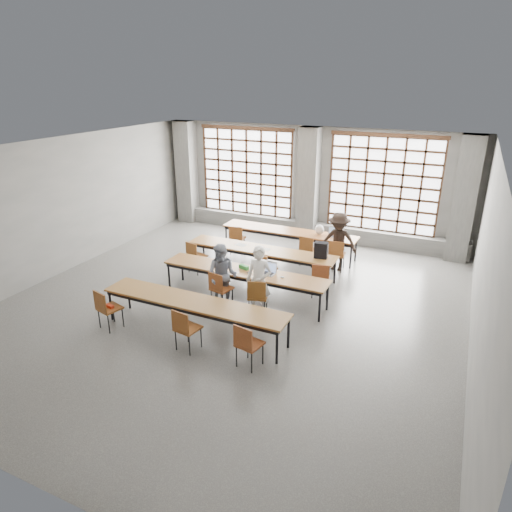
{
  "coord_description": "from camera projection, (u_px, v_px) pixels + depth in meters",
  "views": [
    {
      "loc": [
        4.45,
        -8.25,
        4.9
      ],
      "look_at": [
        0.43,
        0.4,
        1.13
      ],
      "focal_mm": 32.0,
      "sensor_mm": 36.0,
      "label": 1
    }
  ],
  "objects": [
    {
      "name": "chair_front_left",
      "position": [
        219.0,
        286.0,
        10.18
      ],
      "size": [
        0.5,
        0.5,
        0.88
      ],
      "color": "brown",
      "rests_on": "floor"
    },
    {
      "name": "wall_left",
      "position": [
        60.0,
        207.0,
        11.82
      ],
      "size": [
        0.0,
        11.0,
        11.0
      ],
      "primitive_type": "plane",
      "rotation": [
        1.57,
        0.0,
        1.57
      ],
      "color": "#5F5F5C",
      "rests_on": "floor"
    },
    {
      "name": "paper_sheet_c",
      "position": [
        264.0,
        249.0,
        11.79
      ],
      "size": [
        0.33,
        0.26,
        0.0
      ],
      "primitive_type": "cube",
      "rotation": [
        0.0,
        0.0,
        0.17
      ],
      "color": "silver",
      "rests_on": "desk_row_b"
    },
    {
      "name": "column_right",
      "position": [
        464.0,
        200.0,
        12.5
      ],
      "size": [
        0.6,
        0.55,
        3.5
      ],
      "primitive_type": "cube",
      "color": "#4F504D",
      "rests_on": "floor"
    },
    {
      "name": "chair_near_left",
      "position": [
        106.0,
        306.0,
        9.3
      ],
      "size": [
        0.51,
        0.52,
        0.88
      ],
      "color": "brown",
      "rests_on": "floor"
    },
    {
      "name": "wall_right",
      "position": [
        485.0,
        271.0,
        7.9
      ],
      "size": [
        0.0,
        11.0,
        11.0
      ],
      "primitive_type": "plane",
      "rotation": [
        1.57,
        0.0,
        -1.57
      ],
      "color": "#5F5F5C",
      "rests_on": "floor"
    },
    {
      "name": "desk_row_a",
      "position": [
        289.0,
        233.0,
        13.25
      ],
      "size": [
        4.0,
        0.7,
        0.73
      ],
      "color": "brown",
      "rests_on": "floor"
    },
    {
      "name": "column_mid",
      "position": [
        309.0,
        184.0,
        14.26
      ],
      "size": [
        0.6,
        0.55,
        3.5
      ],
      "primitive_type": "cube",
      "color": "#4F504D",
      "rests_on": "floor"
    },
    {
      "name": "chair_back_mid",
      "position": [
        308.0,
        248.0,
        12.45
      ],
      "size": [
        0.44,
        0.44,
        0.88
      ],
      "color": "brown",
      "rests_on": "floor"
    },
    {
      "name": "mouse",
      "position": [
        282.0,
        277.0,
        10.11
      ],
      "size": [
        0.11,
        0.08,
        0.04
      ],
      "primitive_type": "ellipsoid",
      "rotation": [
        0.0,
        0.0,
        -0.12
      ],
      "color": "silver",
      "rests_on": "desk_row_c"
    },
    {
      "name": "desk_row_b",
      "position": [
        261.0,
        251.0,
        11.86
      ],
      "size": [
        4.0,
        0.7,
        0.73
      ],
      "color": "brown",
      "rests_on": "floor"
    },
    {
      "name": "chair_front_right",
      "position": [
        257.0,
        294.0,
        9.81
      ],
      "size": [
        0.52,
        0.52,
        0.88
      ],
      "color": "brown",
      "rests_on": "floor"
    },
    {
      "name": "chair_mid_centre",
      "position": [
        264.0,
        266.0,
        11.23
      ],
      "size": [
        0.53,
        0.53,
        0.88
      ],
      "color": "brown",
      "rests_on": "floor"
    },
    {
      "name": "student_male",
      "position": [
        259.0,
        281.0,
        9.83
      ],
      "size": [
        0.6,
        0.42,
        1.57
      ],
      "primitive_type": "imported",
      "rotation": [
        0.0,
        0.0,
        0.07
      ],
      "color": "white",
      "rests_on": "floor"
    },
    {
      "name": "green_box",
      "position": [
        244.0,
        267.0,
        10.58
      ],
      "size": [
        0.27,
        0.17,
        0.09
      ],
      "primitive_type": "cube",
      "rotation": [
        0.0,
        0.0,
        -0.33
      ],
      "color": "#2A8234",
      "rests_on": "desk_row_c"
    },
    {
      "name": "column_left",
      "position": [
        187.0,
        172.0,
        16.03
      ],
      "size": [
        0.6,
        0.55,
        3.5
      ],
      "primitive_type": "cube",
      "color": "#4F504D",
      "rests_on": "floor"
    },
    {
      "name": "phone",
      "position": [
        249.0,
        273.0,
        10.35
      ],
      "size": [
        0.14,
        0.1,
        0.01
      ],
      "primitive_type": "cube",
      "rotation": [
        0.0,
        0.0,
        -0.33
      ],
      "color": "black",
      "rests_on": "desk_row_c"
    },
    {
      "name": "chair_back_right",
      "position": [
        337.0,
        252.0,
        12.13
      ],
      "size": [
        0.46,
        0.46,
        0.88
      ],
      "color": "brown",
      "rests_on": "floor"
    },
    {
      "name": "window_right",
      "position": [
        383.0,
        185.0,
        13.5
      ],
      "size": [
        3.32,
        0.12,
        3.0
      ],
      "color": "white",
      "rests_on": "wall_back"
    },
    {
      "name": "student_female",
      "position": [
        222.0,
        276.0,
        10.2
      ],
      "size": [
        0.79,
        0.66,
        1.48
      ],
      "primitive_type": "imported",
      "rotation": [
        0.0,
        0.0,
        0.14
      ],
      "color": "#18284A",
      "rests_on": "floor"
    },
    {
      "name": "floor",
      "position": [
        232.0,
        305.0,
        10.5
      ],
      "size": [
        11.0,
        11.0,
        0.0
      ],
      "primitive_type": "plane",
      "color": "#4F4F4C",
      "rests_on": "ground"
    },
    {
      "name": "red_pouch",
      "position": [
        110.0,
        306.0,
        9.37
      ],
      "size": [
        0.21,
        0.11,
        0.06
      ],
      "primitive_type": "cube",
      "rotation": [
        0.0,
        0.0,
        -0.17
      ],
      "color": "#B02D15",
      "rests_on": "chair_near_left"
    },
    {
      "name": "student_back",
      "position": [
        338.0,
        242.0,
        12.15
      ],
      "size": [
        1.05,
        0.63,
        1.59
      ],
      "primitive_type": "imported",
      "rotation": [
        0.0,
        0.0,
        0.04
      ],
      "color": "black",
      "rests_on": "floor"
    },
    {
      "name": "chair_back_left",
      "position": [
        237.0,
        237.0,
        13.31
      ],
      "size": [
        0.5,
        0.5,
        0.88
      ],
      "color": "brown",
      "rests_on": "floor"
    },
    {
      "name": "window_left",
      "position": [
        247.0,
        173.0,
        15.26
      ],
      "size": [
        3.32,
        0.12,
        3.0
      ],
      "color": "white",
      "rests_on": "wall_back"
    },
    {
      "name": "desk_row_c",
      "position": [
        244.0,
        273.0,
        10.53
      ],
      "size": [
        4.0,
        0.7,
        0.73
      ],
      "color": "brown",
      "rests_on": "floor"
    },
    {
      "name": "ceiling",
      "position": [
        229.0,
        151.0,
        9.22
      ],
      "size": [
        11.0,
        11.0,
        0.0
      ],
      "primitive_type": "plane",
      "rotation": [
        3.14,
        0.0,
        0.0
      ],
      "color": "silver",
      "rests_on": "floor"
    },
    {
      "name": "sill_ledge",
      "position": [
        307.0,
        229.0,
        14.88
      ],
      "size": [
        9.8,
        0.35,
        0.5
      ],
      "primitive_type": "cube",
      "color": "#4F504D",
      "rests_on": "floor"
    },
    {
      "name": "desk_row_d",
      "position": [
        194.0,
        304.0,
        9.11
      ],
      "size": [
        4.0,
        0.7,
        0.73
      ],
      "color": "brown",
      "rests_on": "floor"
    },
    {
      "name": "wall_back",
      "position": [
        311.0,
        183.0,
        14.5
      ],
      "size": [
        10.0,
        0.0,
        10.0
      ],
      "primitive_type": "plane",
      "rotation": [
        1.57,
        0.0,
        0.0
      ],
      "color": "#5F5F5C",
      "rests_on": "floor"
    },
    {
      "name": "chair_near_right",
      "position": [
        247.0,
        342.0,
        8.04
      ],
      "size": [
        0.49,
        0.49,
        0.88
      ],
      "color": "brown",
      "rests_on": "floor"
    },
    {
      "name": "backpack",
      "position": [
        321.0,
        250.0,
        11.18
      ],
      "size": [
        0.34,
        0.24,
        0.4
      ],
      "primitive_type": "cube",
      "rotation": [
        0.0,
        0.0,
        0.14
      ],
      "color": "black",
      "rests_on": "desk_row_b"
    },
    {
      "name": "laptop_back",
      "position": [
        335.0,
        234.0,
        12.77
      ],
      "size": [
        0.43,
        0.39,
        0.26
      ],
      "color": "#B6B6BB",
      "rests_on": "desk_row_a"
    },
    {
      "name": "wall_front",
      "position": [
        6.0,
        372.0,
        5.22
      ],
      "size": [
        10.0,
        0.0,
        10.0
      ],
      "primitive_type": "plane",
      "rotation": [
        -1.57,
        0.0,
        0.0
      ],
      "color": "#5F5F5C",
      "rests_on": "floor"
    },
    {
      "name": "chair_mid_left",
      "position": [
        195.0,
        254.0,
        12.01
      ],
      "size": [
        0.51,
        0.51,
        0.88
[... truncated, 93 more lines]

